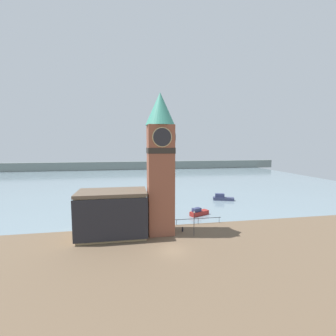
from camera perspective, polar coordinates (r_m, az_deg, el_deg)
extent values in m
plane|color=brown|center=(34.03, 1.07, -20.21)|extent=(160.00, 160.00, 0.00)
cube|color=gray|center=(101.41, -6.41, -2.74)|extent=(160.00, 120.00, 0.00)
cube|color=slate|center=(140.81, -7.39, 0.64)|extent=(180.00, 3.00, 5.00)
cube|color=#232328|center=(44.10, 7.69, -12.60)|extent=(9.03, 0.08, 0.08)
cylinder|color=#232328|center=(43.25, 2.19, -13.66)|extent=(0.07, 0.07, 1.05)
cylinder|color=#232328|center=(44.27, 7.68, -13.25)|extent=(0.07, 0.07, 1.05)
cylinder|color=#232328|center=(45.66, 12.86, -12.74)|extent=(0.07, 0.07, 1.05)
cube|color=brown|center=(37.89, -1.95, -3.05)|extent=(4.23, 4.23, 18.20)
cube|color=#2D2823|center=(37.45, -1.97, 4.47)|extent=(4.35, 4.35, 0.90)
cylinder|color=tan|center=(35.31, -1.50, 7.84)|extent=(3.12, 0.12, 3.12)
cylinder|color=#232328|center=(35.23, -1.48, 7.84)|extent=(2.84, 0.12, 2.84)
cylinder|color=tan|center=(37.82, 1.31, 7.70)|extent=(0.12, 3.12, 3.12)
cylinder|color=#232328|center=(37.84, 1.44, 7.69)|extent=(0.12, 2.84, 2.84)
cone|color=teal|center=(37.91, -2.01, 14.79)|extent=(4.86, 4.86, 5.31)
cube|color=tan|center=(38.73, -13.89, -11.49)|extent=(10.65, 5.87, 7.05)
cube|color=brown|center=(37.79, -14.03, -6.01)|extent=(11.05, 6.27, 0.50)
cube|color=#232328|center=(35.76, -14.26, -12.73)|extent=(11.15, 0.30, 6.49)
cube|color=maroon|center=(49.54, 7.94, -11.26)|extent=(4.50, 3.07, 0.90)
cube|color=navy|center=(48.82, 7.27, -10.49)|extent=(2.13, 1.70, 0.76)
cube|color=#333856|center=(63.60, 13.89, -7.61)|extent=(5.75, 3.33, 0.79)
cube|color=navy|center=(63.33, 13.01, -6.81)|extent=(2.67, 1.86, 1.00)
cylinder|color=black|center=(40.47, 3.70, -15.34)|extent=(0.29, 0.29, 0.69)
sphere|color=black|center=(40.35, 3.71, -14.88)|extent=(0.30, 0.30, 0.30)
cylinder|color=#2D2D33|center=(38.37, 6.62, -14.01)|extent=(0.10, 0.10, 3.90)
sphere|color=silver|center=(37.73, 6.66, -11.08)|extent=(0.32, 0.32, 0.32)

